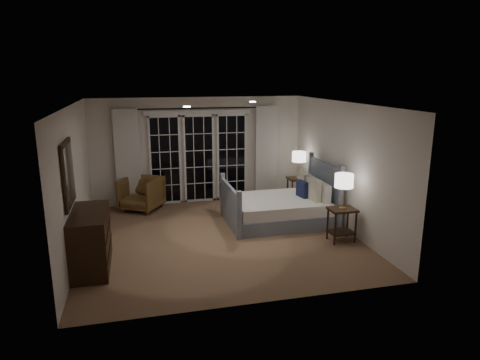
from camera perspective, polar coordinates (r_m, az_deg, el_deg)
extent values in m
plane|color=#805F45|center=(8.21, -2.73, -7.60)|extent=(5.00, 5.00, 0.00)
plane|color=silver|center=(7.66, -2.94, 10.09)|extent=(5.00, 5.00, 0.00)
cube|color=silver|center=(7.77, -21.23, -0.12)|extent=(0.02, 5.00, 2.50)
cube|color=silver|center=(8.66, 13.64, 1.79)|extent=(0.02, 5.00, 2.50)
cube|color=silver|center=(10.26, -5.53, 3.97)|extent=(5.00, 0.02, 2.50)
cube|color=silver|center=(5.49, 2.22, -4.74)|extent=(5.00, 0.02, 2.50)
cube|color=black|center=(10.18, -9.94, 2.60)|extent=(0.66, 0.02, 2.02)
cube|color=black|center=(10.26, -5.48, 2.84)|extent=(0.66, 0.02, 2.02)
cube|color=black|center=(10.41, -1.11, 3.05)|extent=(0.66, 0.02, 2.02)
cube|color=white|center=(10.10, -5.61, 8.96)|extent=(2.50, 0.04, 0.10)
cylinder|color=black|center=(10.03, -5.58, 9.51)|extent=(3.50, 0.03, 0.03)
cube|color=silver|center=(10.05, -14.76, 2.79)|extent=(0.55, 0.10, 2.25)
cube|color=silver|center=(10.52, 3.52, 3.70)|extent=(0.55, 0.10, 2.25)
cylinder|color=white|center=(8.42, 1.70, 10.38)|extent=(0.12, 0.12, 0.01)
cylinder|color=white|center=(7.17, -7.10, 9.67)|extent=(0.12, 0.12, 0.01)
cube|color=gray|center=(8.99, 5.07, -4.75)|extent=(1.92, 1.50, 0.28)
cube|color=silver|center=(8.91, 5.11, -3.18)|extent=(1.86, 1.44, 0.23)
cube|color=gray|center=(9.23, 11.14, -1.44)|extent=(0.06, 1.50, 1.22)
cube|color=gray|center=(8.64, -1.31, -3.52)|extent=(0.06, 1.50, 0.84)
cube|color=silver|center=(8.84, 10.85, -1.52)|extent=(0.14, 0.60, 0.36)
cube|color=silver|center=(9.41, 9.24, -0.52)|extent=(0.14, 0.60, 0.36)
cube|color=beige|center=(8.80, 9.81, -1.24)|extent=(0.16, 0.46, 0.45)
cube|color=beige|center=(9.30, 8.44, -0.37)|extent=(0.16, 0.46, 0.45)
cube|color=#161C3E|center=(9.01, 8.27, -1.19)|extent=(0.15, 0.35, 0.34)
cube|color=#321D10|center=(8.04, 13.49, -3.85)|extent=(0.48, 0.39, 0.04)
cube|color=#321D10|center=(8.18, 13.32, -6.76)|extent=(0.45, 0.35, 0.03)
cylinder|color=#321D10|center=(7.92, 12.56, -6.44)|extent=(0.04, 0.04, 0.60)
cylinder|color=#321D10|center=(8.10, 15.15, -6.13)|extent=(0.04, 0.04, 0.60)
cylinder|color=#321D10|center=(8.18, 11.60, -5.73)|extent=(0.04, 0.04, 0.60)
cylinder|color=#321D10|center=(8.35, 14.13, -5.44)|extent=(0.04, 0.04, 0.60)
cube|color=#321D10|center=(10.19, 7.78, 0.20)|extent=(0.49, 0.39, 0.04)
cube|color=#321D10|center=(10.30, 7.70, -2.18)|extent=(0.45, 0.35, 0.03)
cylinder|color=#321D10|center=(10.06, 6.96, -1.80)|extent=(0.04, 0.04, 0.61)
cylinder|color=#321D10|center=(10.21, 9.12, -1.64)|extent=(0.04, 0.04, 0.61)
cylinder|color=#321D10|center=(10.34, 6.35, -1.35)|extent=(0.04, 0.04, 0.61)
cylinder|color=#321D10|center=(10.48, 8.46, -1.20)|extent=(0.04, 0.04, 0.61)
cylinder|color=tan|center=(8.03, 13.50, -3.65)|extent=(0.12, 0.12, 0.02)
cylinder|color=tan|center=(7.97, 13.58, -2.27)|extent=(0.02, 0.02, 0.38)
cylinder|color=white|center=(7.89, 13.71, -0.09)|extent=(0.34, 0.34, 0.25)
cylinder|color=tan|center=(10.18, 7.79, 0.37)|extent=(0.12, 0.12, 0.02)
cylinder|color=tan|center=(10.14, 7.82, 1.43)|extent=(0.02, 0.02, 0.37)
cylinder|color=white|center=(10.08, 7.88, 3.10)|extent=(0.32, 0.32, 0.24)
imported|color=brown|center=(9.95, -13.03, -1.78)|extent=(1.13, 1.14, 0.76)
cube|color=#321D10|center=(7.20, -19.30, -7.58)|extent=(0.55, 1.31, 0.93)
cube|color=black|center=(7.24, -16.98, -8.65)|extent=(0.01, 1.29, 0.01)
cube|color=black|center=(7.13, -17.15, -6.38)|extent=(0.01, 1.29, 0.01)
cube|color=#321D10|center=(6.93, -21.98, 0.74)|extent=(0.04, 0.85, 1.00)
cube|color=white|center=(6.92, -21.78, 0.76)|extent=(0.01, 0.73, 0.88)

